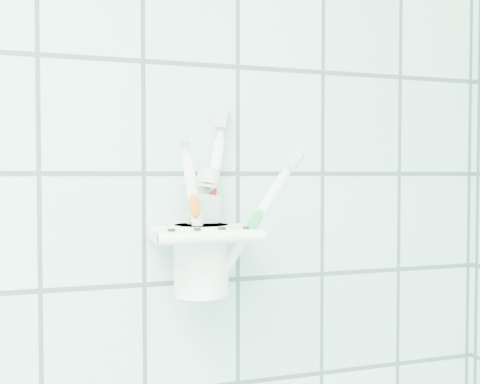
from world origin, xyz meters
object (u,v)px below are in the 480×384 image
at_px(toothbrush_pink, 207,206).
at_px(toothbrush_orange, 213,205).
at_px(holder_bracket, 203,234).
at_px(cup, 201,256).
at_px(toothbrush_blue, 197,194).
at_px(toothpaste_tube, 194,218).

distance_m(toothbrush_pink, toothbrush_orange, 0.01).
xyz_separation_m(holder_bracket, cup, (-0.00, 0.00, -0.03)).
relative_size(holder_bracket, toothbrush_pink, 0.62).
relative_size(toothbrush_blue, toothbrush_orange, 1.19).
bearing_deg(toothbrush_blue, toothpaste_tube, -116.79).
height_order(toothbrush_blue, toothbrush_orange, toothbrush_blue).
bearing_deg(toothbrush_orange, toothbrush_blue, 164.57).
height_order(cup, toothpaste_tube, toothpaste_tube).
height_order(holder_bracket, toothbrush_orange, toothbrush_orange).
relative_size(cup, toothbrush_pink, 0.43).
relative_size(toothbrush_pink, toothbrush_orange, 1.05).
relative_size(toothbrush_blue, toothpaste_tube, 1.49).
xyz_separation_m(toothbrush_blue, toothbrush_orange, (0.02, -0.02, -0.01)).
bearing_deg(toothpaste_tube, holder_bracket, -69.63).
relative_size(holder_bracket, toothbrush_orange, 0.64).
distance_m(cup, toothpaste_tube, 0.05).
bearing_deg(toothbrush_blue, toothbrush_pink, -53.74).
bearing_deg(holder_bracket, toothbrush_orange, 6.63).
relative_size(cup, toothbrush_blue, 0.38).
relative_size(holder_bracket, cup, 1.43).
height_order(holder_bracket, cup, same).
height_order(cup, toothbrush_blue, toothbrush_blue).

